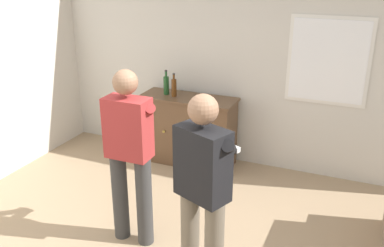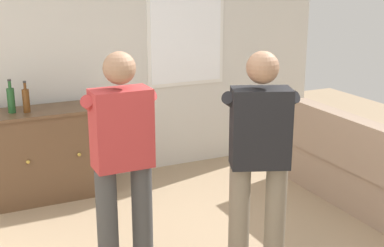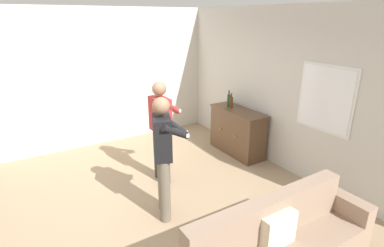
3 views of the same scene
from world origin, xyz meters
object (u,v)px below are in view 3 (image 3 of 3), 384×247
object	(u,v)px
sideboard_cabinet	(237,131)
person_standing_right	(164,153)
person_standing_left	(161,128)
bottle_liquor_amber	(231,102)
bottle_wine_green	(229,100)

from	to	relation	value
sideboard_cabinet	person_standing_right	bearing A→B (deg)	-63.60
person_standing_right	sideboard_cabinet	bearing A→B (deg)	116.40
person_standing_left	bottle_liquor_amber	bearing A→B (deg)	102.39
person_standing_left	bottle_wine_green	bearing A→B (deg)	106.07
bottle_wine_green	bottle_liquor_amber	xyz separation A→B (m)	(0.13, -0.04, -0.01)
bottle_wine_green	person_standing_left	distance (m)	1.83
bottle_wine_green	bottle_liquor_amber	size ratio (longest dim) A/B	1.07
sideboard_cabinet	bottle_liquor_amber	world-z (taller)	bottle_liquor_amber
bottle_wine_green	person_standing_left	xyz separation A→B (m)	(0.51, -1.75, -0.09)
person_standing_right	bottle_liquor_amber	bearing A→B (deg)	120.56
bottle_liquor_amber	bottle_wine_green	bearing A→B (deg)	162.36
bottle_liquor_amber	person_standing_right	distance (m)	2.44
bottle_wine_green	person_standing_left	world-z (taller)	person_standing_left
bottle_liquor_amber	sideboard_cabinet	bearing A→B (deg)	10.02
sideboard_cabinet	person_standing_left	world-z (taller)	person_standing_left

